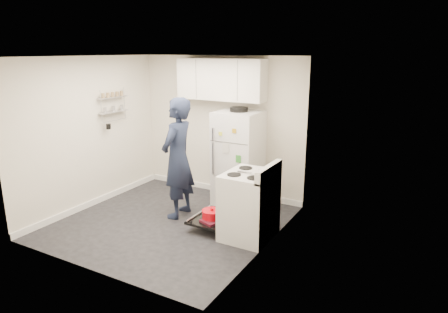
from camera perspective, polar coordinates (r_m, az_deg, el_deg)
The scene contains 7 objects.
room at distance 5.98m, azimuth -8.12°, elevation 1.50°, with size 3.21×3.21×2.51m.
electric_range at distance 5.66m, azimuth 3.50°, elevation -7.03°, with size 0.66×0.76×1.10m.
open_oven_door at distance 5.99m, azimuth -1.67°, elevation -8.60°, with size 0.55×0.71×0.23m.
refrigerator at distance 6.79m, azimuth 2.07°, elevation -0.21°, with size 0.72×0.74×1.67m.
upper_cabinets at distance 6.94m, azimuth -0.43°, elevation 10.95°, with size 1.60×0.33×0.70m, color silver.
wall_shelf_rack at distance 7.21m, azimuth -15.60°, elevation 7.17°, with size 0.14×0.60×0.61m.
person at distance 6.27m, azimuth -6.62°, elevation -0.26°, with size 0.69×0.46×1.90m, color #171E34.
Camera 1 is at (3.51, -4.60, 2.59)m, focal length 32.00 mm.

